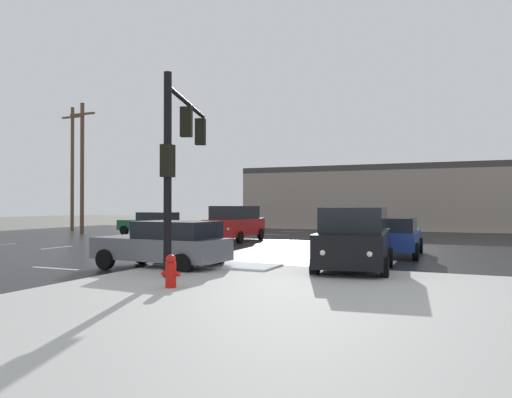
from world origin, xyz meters
name	(u,v)px	position (x,y,z in m)	size (l,w,h in m)	color
ground_plane	(160,253)	(0.00, 0.00, 0.00)	(120.00, 120.00, 0.00)	slate
road_asphalt	(160,253)	(0.00, 0.00, 0.01)	(44.00, 44.00, 0.02)	black
sidewalk_corner	(418,373)	(12.00, -12.00, 0.07)	(18.00, 18.00, 0.14)	#B2B2AD
snow_strip_curbside	(218,265)	(5.00, -4.00, 0.17)	(4.00, 1.60, 0.06)	white
lane_markings	(165,256)	(1.20, -1.38, 0.02)	(36.15, 36.15, 0.01)	silver
traffic_signal_mast	(180,145)	(4.52, -5.55, 3.93)	(1.68, 4.76, 5.66)	black
fire_hydrant	(171,271)	(5.97, -8.25, 0.54)	(0.48, 0.26, 0.79)	red
strip_building_background	(385,198)	(5.62, 26.54, 2.72)	(24.18, 8.00, 5.44)	gray
sedan_blue	(395,236)	(9.72, 2.62, 0.85)	(2.16, 4.59, 1.58)	navy
suv_black	(355,238)	(9.26, -2.87, 1.09)	(2.58, 4.99, 2.03)	black
sedan_grey	(165,244)	(3.45, -4.77, 0.85)	(4.64, 2.28, 1.58)	slate
sedan_green	(152,223)	(-7.63, 10.15, 0.85)	(4.66, 2.35, 1.58)	#195933
suv_red	(235,222)	(0.01, 7.56, 1.09)	(2.35, 4.91, 2.03)	#B21919
utility_pole_far	(82,165)	(-13.20, 9.43, 4.96)	(2.20, 0.28, 9.49)	brown
utility_pole_distant	(72,166)	(-17.49, 12.93, 5.29)	(2.20, 0.28, 10.14)	brown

